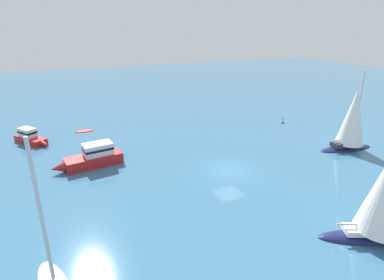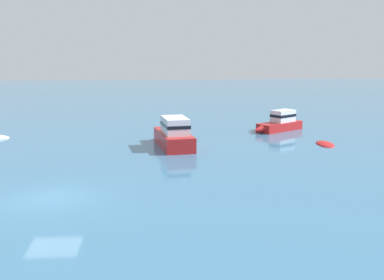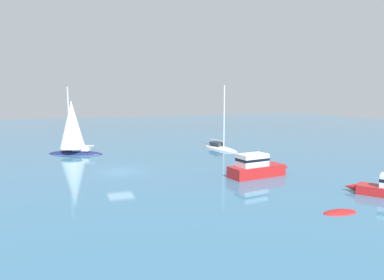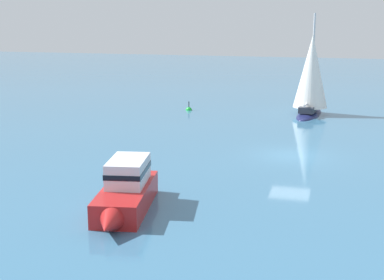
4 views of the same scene
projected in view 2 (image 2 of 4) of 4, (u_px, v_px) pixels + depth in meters
ground_plane at (52, 199)px, 23.96m from camera, size 160.00×160.00×0.00m
rib at (325, 144)px, 36.87m from camera, size 1.32×2.55×0.37m
launch at (174, 134)px, 36.02m from camera, size 2.88×6.97×2.25m
motor_cruiser at (279, 123)px, 42.70m from camera, size 5.09×4.06×1.76m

